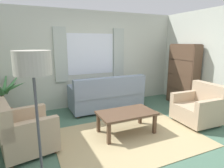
% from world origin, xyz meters
% --- Properties ---
extents(ground_plane, '(6.24, 6.24, 0.00)m').
position_xyz_m(ground_plane, '(0.00, 0.00, 0.00)').
color(ground_plane, '#476B56').
extents(wall_back, '(5.32, 0.12, 2.60)m').
position_xyz_m(wall_back, '(0.00, 2.26, 1.30)').
color(wall_back, beige).
rests_on(wall_back, ground_plane).
extents(window_with_curtains, '(1.98, 0.07, 1.40)m').
position_xyz_m(window_with_curtains, '(0.00, 2.18, 1.45)').
color(window_with_curtains, white).
extents(area_rug, '(2.69, 1.90, 0.01)m').
position_xyz_m(area_rug, '(0.00, 0.00, 0.01)').
color(area_rug, tan).
rests_on(area_rug, ground_plane).
extents(couch, '(1.90, 0.82, 0.92)m').
position_xyz_m(couch, '(0.22, 1.61, 0.37)').
color(couch, gray).
rests_on(couch, ground_plane).
extents(armchair_left, '(0.96, 0.98, 0.88)m').
position_xyz_m(armchair_left, '(-1.80, 0.33, 0.35)').
color(armchair_left, tan).
rests_on(armchair_left, ground_plane).
extents(armchair_right, '(0.84, 0.86, 0.88)m').
position_xyz_m(armchair_right, '(1.74, -0.02, 0.35)').
color(armchair_right, tan).
rests_on(armchair_right, ground_plane).
extents(coffee_table, '(1.10, 0.64, 0.44)m').
position_xyz_m(coffee_table, '(0.04, 0.21, 0.38)').
color(coffee_table, brown).
rests_on(coffee_table, ground_plane).
extents(potted_plant, '(0.98, 1.18, 1.14)m').
position_xyz_m(potted_plant, '(-2.17, 1.73, 0.50)').
color(potted_plant, '#9E6B4C').
rests_on(potted_plant, ground_plane).
extents(bookshelf, '(0.30, 0.94, 1.72)m').
position_xyz_m(bookshelf, '(2.35, 1.12, 0.89)').
color(bookshelf, brown).
rests_on(bookshelf, ground_plane).
extents(standing_lamp, '(0.37, 0.37, 1.70)m').
position_xyz_m(standing_lamp, '(-1.62, -0.83, 1.45)').
color(standing_lamp, '#4C4C51').
rests_on(standing_lamp, ground_plane).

